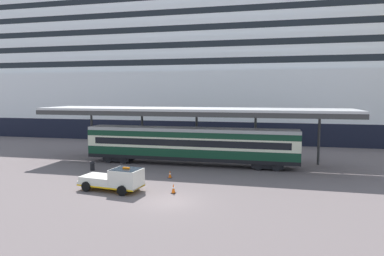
{
  "coord_description": "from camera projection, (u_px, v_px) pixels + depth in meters",
  "views": [
    {
      "loc": [
        7.16,
        -23.36,
        7.82
      ],
      "look_at": [
        -0.49,
        9.1,
        4.5
      ],
      "focal_mm": 32.1,
      "sensor_mm": 36.0,
      "label": 1
    }
  ],
  "objects": [
    {
      "name": "cruise_ship",
      "position": [
        311.0,
        69.0,
        65.02
      ],
      "size": [
        164.72,
        31.91,
        36.23
      ],
      "color": "black",
      "rests_on": "ground"
    },
    {
      "name": "train_carriage",
      "position": [
        190.0,
        144.0,
        37.76
      ],
      "size": [
        23.29,
        2.81,
        4.11
      ],
      "color": "black",
      "rests_on": "ground"
    },
    {
      "name": "service_truck",
      "position": [
        116.0,
        179.0,
        27.67
      ],
      "size": [
        5.41,
        2.76,
        2.02
      ],
      "color": "silver",
      "rests_on": "ground"
    },
    {
      "name": "ground_plane",
      "position": [
        170.0,
        201.0,
        25.03
      ],
      "size": [
        400.0,
        400.0,
        0.0
      ],
      "primitive_type": "plane",
      "color": "#695C5C"
    },
    {
      "name": "quay_bollard",
      "position": [
        92.0,
        165.0,
        35.12
      ],
      "size": [
        0.48,
        0.48,
        0.96
      ],
      "color": "black",
      "rests_on": "ground"
    },
    {
      "name": "platform_canopy",
      "position": [
        191.0,
        111.0,
        37.82
      ],
      "size": [
        34.55,
        6.45,
        6.25
      ],
      "color": "#B6B6B6",
      "rests_on": "ground"
    },
    {
      "name": "traffic_cone_mid",
      "position": [
        170.0,
        174.0,
        32.01
      ],
      "size": [
        0.36,
        0.36,
        0.7
      ],
      "color": "black",
      "rests_on": "ground"
    },
    {
      "name": "traffic_cone_near",
      "position": [
        173.0,
        188.0,
        27.05
      ],
      "size": [
        0.36,
        0.36,
        0.78
      ],
      "color": "black",
      "rests_on": "ground"
    }
  ]
}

